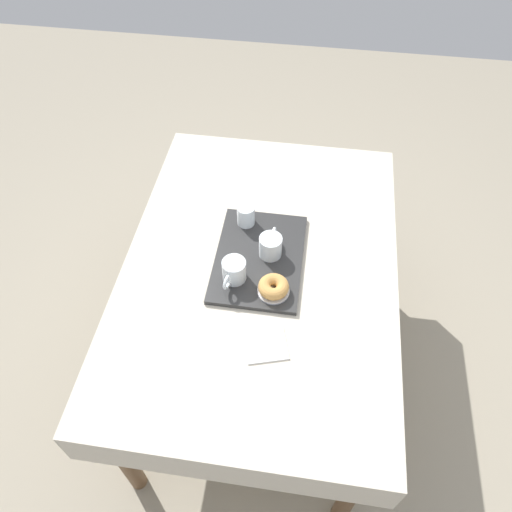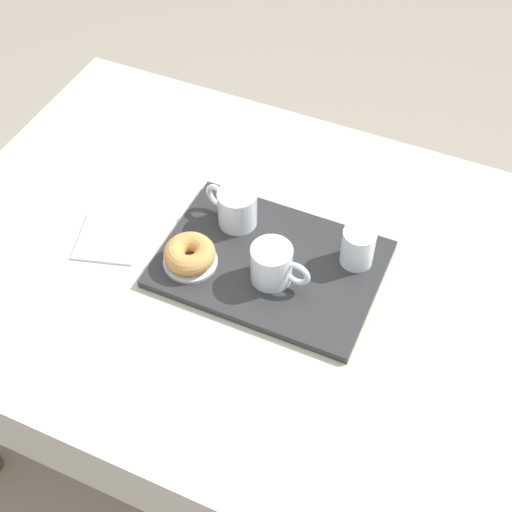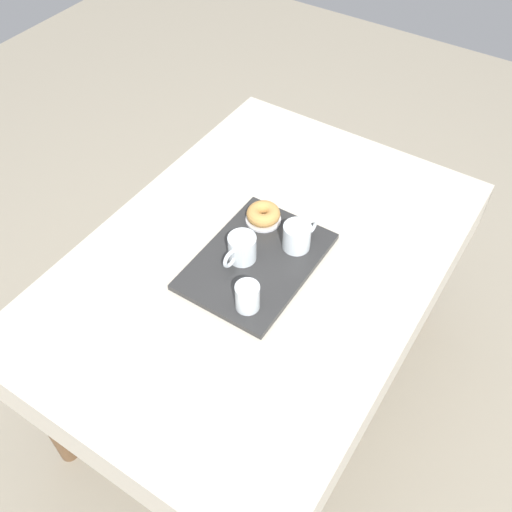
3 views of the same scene
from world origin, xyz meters
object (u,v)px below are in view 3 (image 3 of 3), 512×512
at_px(dining_table, 259,275).
at_px(tea_mug_right, 297,237).
at_px(serving_tray, 257,261).
at_px(paper_napkin, 295,189).
at_px(sugar_donut_left, 263,214).
at_px(donut_plate_left, 263,220).
at_px(tea_mug_left, 242,249).
at_px(water_glass_near, 247,298).

bearing_deg(dining_table, tea_mug_right, -42.17).
height_order(serving_tray, paper_napkin, serving_tray).
bearing_deg(sugar_donut_left, dining_table, -153.13).
xyz_separation_m(tea_mug_right, donut_plate_left, (0.04, 0.14, -0.04)).
bearing_deg(sugar_donut_left, tea_mug_left, -169.26).
distance_m(dining_table, sugar_donut_left, 0.19).
bearing_deg(serving_tray, water_glass_near, -155.32).
bearing_deg(serving_tray, donut_plate_left, 25.57).
xyz_separation_m(tea_mug_right, water_glass_near, (-0.27, -0.00, -0.00)).
bearing_deg(tea_mug_left, dining_table, -36.80).
height_order(tea_mug_left, tea_mug_right, same).
bearing_deg(tea_mug_right, donut_plate_left, 75.24).
height_order(serving_tray, donut_plate_left, donut_plate_left).
relative_size(dining_table, sugar_donut_left, 13.45).
height_order(water_glass_near, donut_plate_left, water_glass_near).
bearing_deg(tea_mug_right, water_glass_near, -179.88).
xyz_separation_m(tea_mug_right, paper_napkin, (0.24, 0.14, -0.06)).
distance_m(sugar_donut_left, paper_napkin, 0.20).
xyz_separation_m(water_glass_near, donut_plate_left, (0.31, 0.15, -0.03)).
bearing_deg(paper_napkin, tea_mug_left, -175.03).
distance_m(tea_mug_left, donut_plate_left, 0.18).
bearing_deg(donut_plate_left, sugar_donut_left, 0.00).
xyz_separation_m(tea_mug_left, water_glass_near, (-0.14, -0.11, -0.00)).
bearing_deg(tea_mug_right, serving_tray, 146.58).
distance_m(dining_table, tea_mug_left, 0.15).
xyz_separation_m(dining_table, tea_mug_right, (0.09, -0.08, 0.14)).
xyz_separation_m(serving_tray, sugar_donut_left, (0.15, 0.07, 0.04)).
xyz_separation_m(tea_mug_left, paper_napkin, (0.37, 0.03, -0.06)).
height_order(water_glass_near, sugar_donut_left, water_glass_near).
height_order(tea_mug_right, water_glass_near, same).
relative_size(tea_mug_left, sugar_donut_left, 1.20).
xyz_separation_m(water_glass_near, sugar_donut_left, (0.31, 0.15, -0.01)).
relative_size(water_glass_near, donut_plate_left, 0.75).
distance_m(serving_tray, paper_napkin, 0.35).
bearing_deg(donut_plate_left, tea_mug_right, -104.76).
xyz_separation_m(tea_mug_left, donut_plate_left, (0.17, 0.03, -0.04)).
height_order(serving_tray, tea_mug_right, tea_mug_right).
relative_size(dining_table, paper_napkin, 10.74).
bearing_deg(tea_mug_left, serving_tray, -62.30).
relative_size(tea_mug_left, water_glass_near, 1.51).
bearing_deg(tea_mug_left, water_glass_near, -141.11).
bearing_deg(tea_mug_left, tea_mug_right, -40.51).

